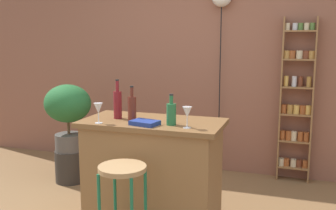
# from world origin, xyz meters

# --- Properties ---
(back_wall) EXTENTS (6.40, 0.10, 2.80)m
(back_wall) POSITION_xyz_m (0.00, 1.95, 1.40)
(back_wall) COLOR #8C5642
(back_wall) RESTS_ON ground
(kitchen_counter) EXTENTS (1.17, 0.61, 0.92)m
(kitchen_counter) POSITION_xyz_m (0.00, 0.30, 0.46)
(kitchen_counter) COLOR olive
(kitchen_counter) RESTS_ON ground
(bar_stool) EXTENTS (0.35, 0.35, 0.70)m
(bar_stool) POSITION_xyz_m (-0.03, -0.24, 0.52)
(bar_stool) COLOR #196642
(bar_stool) RESTS_ON ground
(spice_shelf) EXTENTS (0.35, 0.12, 1.82)m
(spice_shelf) POSITION_xyz_m (1.11, 1.82, 0.91)
(spice_shelf) COLOR olive
(spice_shelf) RESTS_ON ground
(plant_stool) EXTENTS (0.33, 0.33, 0.36)m
(plant_stool) POSITION_xyz_m (-1.25, 0.99, 0.18)
(plant_stool) COLOR #2D2823
(plant_stool) RESTS_ON ground
(potted_plant) EXTENTS (0.52, 0.47, 0.74)m
(potted_plant) POSITION_xyz_m (-1.25, 0.99, 0.82)
(potted_plant) COLOR #514C47
(potted_plant) RESTS_ON plant_stool
(bottle_spirits_clear) EXTENTS (0.07, 0.07, 0.33)m
(bottle_spirits_clear) POSITION_xyz_m (-0.31, 0.29, 1.05)
(bottle_spirits_clear) COLOR maroon
(bottle_spirits_clear) RESTS_ON kitchen_counter
(bottle_wine_red) EXTENTS (0.08, 0.08, 0.25)m
(bottle_wine_red) POSITION_xyz_m (0.20, 0.19, 1.01)
(bottle_wine_red) COLOR #236638
(bottle_wine_red) RESTS_ON kitchen_counter
(bottle_sauce_amber) EXTENTS (0.07, 0.07, 0.29)m
(bottle_sauce_amber) POSITION_xyz_m (-0.16, 0.24, 1.03)
(bottle_sauce_amber) COLOR #5B2319
(bottle_sauce_amber) RESTS_ON kitchen_counter
(wine_glass_left) EXTENTS (0.07, 0.07, 0.16)m
(wine_glass_left) POSITION_xyz_m (0.34, 0.13, 1.04)
(wine_glass_left) COLOR silver
(wine_glass_left) RESTS_ON kitchen_counter
(wine_glass_center) EXTENTS (0.07, 0.07, 0.16)m
(wine_glass_center) POSITION_xyz_m (-0.37, 0.07, 1.04)
(wine_glass_center) COLOR silver
(wine_glass_center) RESTS_ON kitchen_counter
(cookbook) EXTENTS (0.24, 0.19, 0.03)m
(cookbook) POSITION_xyz_m (0.00, 0.13, 0.94)
(cookbook) COLOR navy
(cookbook) RESTS_ON kitchen_counter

